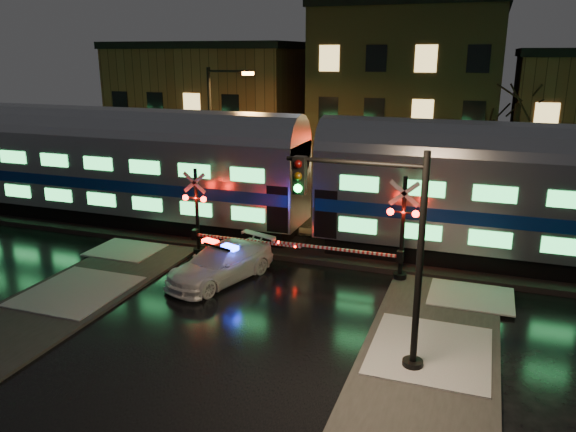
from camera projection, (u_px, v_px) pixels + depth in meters
The scene contains 12 objects.
ground at pixel (267, 287), 21.73m from camera, with size 120.00×120.00×0.00m, color black.
ballast at pixel (306, 245), 26.22m from camera, with size 90.00×4.20×0.24m, color black.
sidewalk_left at pixel (15, 328), 18.39m from camera, with size 4.00×20.00×0.12m, color #2D2D2D.
sidewalk_right at pixel (417, 410), 14.19m from camera, with size 4.00×20.00×0.12m, color #2D2D2D.
building_left at pixel (217, 108), 44.55m from camera, with size 14.00×10.00×9.00m, color #553321.
building_mid at pixel (409, 96), 39.82m from camera, with size 12.00×11.00×11.50m, color brown.
train at pixel (312, 177), 25.22m from camera, with size 51.00×3.12×5.92m.
police_car at pixel (221, 263), 22.23m from camera, with size 3.46×5.31×1.59m.
crossing_signal_right at pixel (393, 239), 21.91m from camera, with size 6.01×0.67×4.26m.
crossing_signal_left at pixel (204, 221), 24.61m from camera, with size 5.56×0.65×3.94m.
traffic_light at pixel (383, 256), 15.42m from camera, with size 4.10×0.72×6.34m.
streetlight at pixel (215, 131), 30.69m from camera, with size 2.68×0.28×8.00m.
Camera 1 is at (7.52, -18.64, 8.76)m, focal length 35.00 mm.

